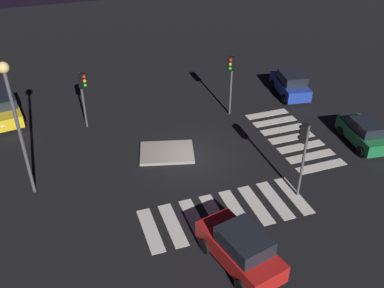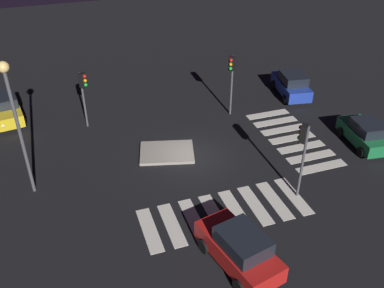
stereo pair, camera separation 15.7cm
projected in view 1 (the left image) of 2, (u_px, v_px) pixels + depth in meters
name	position (u px, v px, depth m)	size (l,w,h in m)	color
ground_plane	(192.00, 158.00, 26.28)	(80.00, 80.00, 0.00)	black
traffic_island	(167.00, 152.00, 26.61)	(3.84, 3.26, 0.18)	gray
car_yellow	(5.00, 109.00, 29.72)	(2.42, 4.33, 1.81)	gold
car_blue	(290.00, 84.00, 33.12)	(2.60, 4.55, 1.89)	#1E389E
car_green	(364.00, 133.00, 27.11)	(2.27, 4.17, 1.75)	#196B38
car_red	(241.00, 248.00, 18.71)	(2.79, 4.66, 1.92)	red
traffic_light_north	(231.00, 71.00, 29.11)	(0.54, 0.54, 4.44)	#47474C
traffic_light_east	(303.00, 143.00, 21.53)	(0.54, 0.53, 4.37)	#47474C
traffic_light_west	(83.00, 87.00, 27.80)	(0.54, 0.53, 3.98)	#47474C
street_lamp	(14.00, 108.00, 20.73)	(0.56, 0.56, 7.57)	#47474C
crosswalk_near	(226.00, 212.00, 22.08)	(8.75, 3.20, 0.02)	silver
crosswalk_side	(292.00, 138.00, 28.23)	(3.20, 7.60, 0.02)	silver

